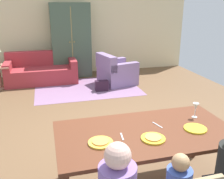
% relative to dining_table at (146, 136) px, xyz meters
% --- Properties ---
extents(ground_plane, '(7.23, 6.68, 0.02)m').
position_rel_dining_table_xyz_m(ground_plane, '(-0.11, 2.18, -0.71)').
color(ground_plane, brown).
extents(back_wall, '(7.23, 0.10, 2.70)m').
position_rel_dining_table_xyz_m(back_wall, '(-0.11, 5.57, 0.65)').
color(back_wall, beige).
rests_on(back_wall, ground_plane).
extents(dining_table, '(1.95, 1.01, 0.76)m').
position_rel_dining_table_xyz_m(dining_table, '(0.00, 0.00, 0.00)').
color(dining_table, '#5E2F1B').
rests_on(dining_table, ground_plane).
extents(plate_near_man, '(0.25, 0.25, 0.02)m').
position_rel_dining_table_xyz_m(plate_near_man, '(-0.54, -0.12, 0.07)').
color(plate_near_man, yellow).
rests_on(plate_near_man, dining_table).
extents(pizza_near_man, '(0.17, 0.17, 0.01)m').
position_rel_dining_table_xyz_m(pizza_near_man, '(-0.54, -0.12, 0.09)').
color(pizza_near_man, '#E49142').
rests_on(pizza_near_man, plate_near_man).
extents(plate_near_child, '(0.25, 0.25, 0.02)m').
position_rel_dining_table_xyz_m(plate_near_child, '(0.00, -0.18, 0.07)').
color(plate_near_child, yellow).
rests_on(plate_near_child, dining_table).
extents(pizza_near_child, '(0.17, 0.17, 0.01)m').
position_rel_dining_table_xyz_m(pizza_near_child, '(0.00, -0.18, 0.09)').
color(pizza_near_child, '#DC974C').
rests_on(pizza_near_child, plate_near_child).
extents(plate_near_woman, '(0.25, 0.25, 0.02)m').
position_rel_dining_table_xyz_m(plate_near_woman, '(0.54, -0.10, 0.07)').
color(plate_near_woman, yellow).
rests_on(plate_near_woman, dining_table).
extents(wine_glass, '(0.07, 0.07, 0.19)m').
position_rel_dining_table_xyz_m(wine_glass, '(0.70, 0.18, 0.20)').
color(wine_glass, silver).
rests_on(wine_glass, dining_table).
extents(fork, '(0.03, 0.15, 0.01)m').
position_rel_dining_table_xyz_m(fork, '(-0.29, -0.05, 0.07)').
color(fork, silver).
rests_on(fork, dining_table).
extents(knife, '(0.06, 0.17, 0.01)m').
position_rel_dining_table_xyz_m(knife, '(0.18, 0.10, 0.07)').
color(knife, silver).
rests_on(knife, dining_table).
extents(area_rug, '(2.60, 1.80, 0.01)m').
position_rel_dining_table_xyz_m(area_rug, '(-0.02, 3.88, -0.69)').
color(area_rug, gray).
rests_on(area_rug, ground_plane).
extents(couch, '(1.87, 0.86, 0.82)m').
position_rel_dining_table_xyz_m(couch, '(-1.13, 4.74, -0.39)').
color(couch, '#A33036').
rests_on(couch, ground_plane).
extents(armchair, '(1.03, 1.03, 0.82)m').
position_rel_dining_table_xyz_m(armchair, '(0.80, 4.07, -0.38)').
color(armchair, gray).
rests_on(armchair, ground_plane).
extents(armoire, '(1.10, 0.59, 2.10)m').
position_rel_dining_table_xyz_m(armoire, '(-0.24, 5.18, 0.35)').
color(armoire, '#435944').
rests_on(armoire, ground_plane).
extents(handbag, '(0.32, 0.16, 0.26)m').
position_rel_dining_table_xyz_m(handbag, '(0.30, 3.58, -0.57)').
color(handbag, '#2B1727').
rests_on(handbag, ground_plane).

